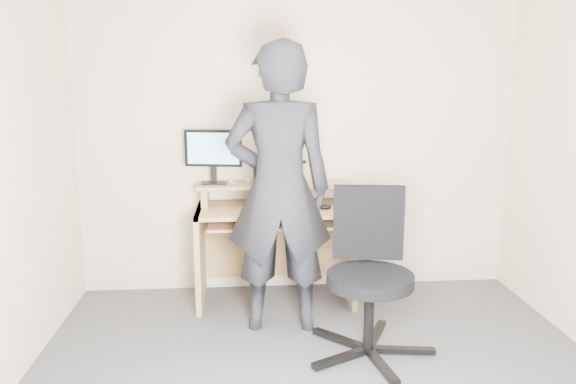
{
  "coord_description": "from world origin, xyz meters",
  "views": [
    {
      "loc": [
        -0.42,
        -2.74,
        1.73
      ],
      "look_at": [
        -0.13,
        1.05,
        0.95
      ],
      "focal_mm": 35.0,
      "sensor_mm": 36.0,
      "label": 1
    }
  ],
  "objects": [
    {
      "name": "person",
      "position": [
        -0.2,
        0.97,
        0.99
      ],
      "size": [
        0.73,
        0.49,
        1.97
      ],
      "primitive_type": "imported",
      "rotation": [
        0.0,
        0.0,
        3.11
      ],
      "color": "black",
      "rests_on": "ground"
    },
    {
      "name": "smartphone",
      "position": [
        -0.04,
        1.56,
        0.92
      ],
      "size": [
        0.08,
        0.14,
        0.01
      ],
      "primitive_type": "cube",
      "rotation": [
        0.0,
        0.0,
        -0.13
      ],
      "color": "black",
      "rests_on": "desk"
    },
    {
      "name": "travel_mug",
      "position": [
        0.02,
        1.58,
        0.99
      ],
      "size": [
        0.09,
        0.09,
        0.16
      ],
      "primitive_type": "cylinder",
      "rotation": [
        0.0,
        0.0,
        -0.23
      ],
      "color": "silver",
      "rests_on": "desk"
    },
    {
      "name": "mouse",
      "position": [
        0.17,
        1.35,
        0.77
      ],
      "size": [
        0.11,
        0.09,
        0.04
      ],
      "primitive_type": "ellipsoid",
      "rotation": [
        0.0,
        0.0,
        0.26
      ],
      "color": "black",
      "rests_on": "desk"
    },
    {
      "name": "back_wall",
      "position": [
        0.0,
        1.75,
        1.25
      ],
      "size": [
        3.5,
        0.02,
        2.5
      ],
      "primitive_type": "cube",
      "color": "beige",
      "rests_on": "ground"
    },
    {
      "name": "charger",
      "position": [
        -0.34,
        1.5,
        0.93
      ],
      "size": [
        0.05,
        0.04,
        0.03
      ],
      "primitive_type": "cube",
      "rotation": [
        0.0,
        0.0,
        0.04
      ],
      "color": "black",
      "rests_on": "desk"
    },
    {
      "name": "office_chair",
      "position": [
        0.34,
        0.57,
        0.56
      ],
      "size": [
        0.8,
        0.81,
        1.02
      ],
      "rotation": [
        0.0,
        0.0,
        -0.14
      ],
      "color": "black",
      "rests_on": "ground"
    },
    {
      "name": "monitor",
      "position": [
        -0.67,
        1.6,
        1.16
      ],
      "size": [
        0.44,
        0.12,
        0.42
      ],
      "rotation": [
        0.0,
        0.0,
        -0.17
      ],
      "color": "black",
      "rests_on": "desk"
    },
    {
      "name": "headphones",
      "position": [
        -0.47,
        1.66,
        0.92
      ],
      "size": [
        0.19,
        0.19,
        0.06
      ],
      "primitive_type": "torus",
      "rotation": [
        0.26,
        0.0,
        0.27
      ],
      "color": "silver",
      "rests_on": "desk"
    },
    {
      "name": "desk",
      "position": [
        -0.2,
        1.53,
        0.55
      ],
      "size": [
        1.2,
        0.6,
        0.91
      ],
      "color": "tan",
      "rests_on": "ground"
    },
    {
      "name": "keyboard",
      "position": [
        -0.15,
        1.36,
        0.67
      ],
      "size": [
        0.49,
        0.35,
        0.03
      ],
      "primitive_type": "cube",
      "rotation": [
        0.0,
        0.0,
        -0.41
      ],
      "color": "black",
      "rests_on": "desk"
    },
    {
      "name": "external_drive",
      "position": [
        -0.32,
        1.6,
        1.01
      ],
      "size": [
        0.08,
        0.14,
        0.2
      ],
      "primitive_type": "cube",
      "rotation": [
        0.0,
        0.0,
        0.09
      ],
      "color": "black",
      "rests_on": "desk"
    }
  ]
}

